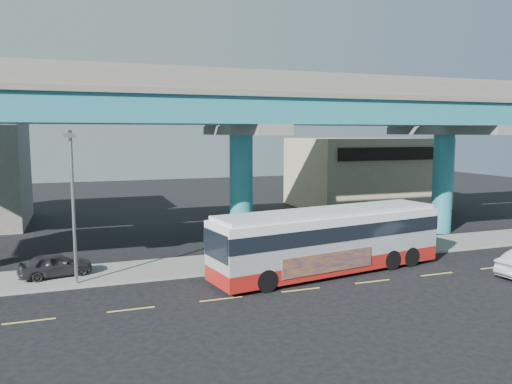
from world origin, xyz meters
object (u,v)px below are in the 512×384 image
object	(u,v)px
parked_car	(55,265)
stop_sign	(303,234)
transit_bus	(329,238)
street_lamp	(72,186)

from	to	relation	value
parked_car	stop_sign	size ratio (longest dim) A/B	1.68
transit_bus	stop_sign	size ratio (longest dim) A/B	6.06
parked_car	stop_sign	distance (m)	13.49
street_lamp	stop_sign	xyz separation A→B (m)	(12.37, 0.73, -3.30)
parked_car	street_lamp	size ratio (longest dim) A/B	0.51
street_lamp	stop_sign	bearing A→B (deg)	3.40
transit_bus	parked_car	distance (m)	14.42
street_lamp	stop_sign	distance (m)	12.83
stop_sign	street_lamp	bearing A→B (deg)	166.27
transit_bus	street_lamp	bearing A→B (deg)	163.97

